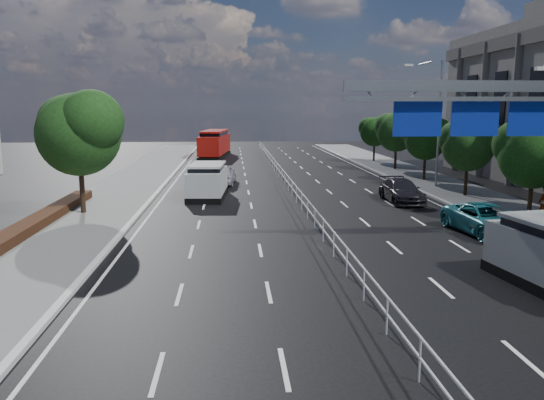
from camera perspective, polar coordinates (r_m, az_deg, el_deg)
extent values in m
plane|color=black|center=(12.98, 14.26, -16.74)|extent=(160.00, 160.00, 0.00)
cube|color=silver|center=(34.02, 2.30, 1.88)|extent=(0.05, 85.00, 0.05)
cube|color=silver|center=(34.09, 2.30, 1.13)|extent=(0.05, 85.00, 0.05)
cube|color=gray|center=(23.03, 20.46, 11.40)|extent=(10.20, 0.25, 0.45)
cube|color=gray|center=(23.01, 20.39, 10.16)|extent=(10.20, 0.18, 0.18)
cube|color=silver|center=(24.45, 27.12, 12.47)|extent=(0.60, 0.25, 0.15)
cube|color=#0E259A|center=(24.46, 26.12, 7.85)|extent=(2.00, 0.08, 1.40)
cube|color=white|center=(24.51, 26.07, 7.85)|extent=(1.80, 0.02, 1.20)
cube|color=#0E259A|center=(23.35, 20.99, 8.15)|extent=(2.00, 0.08, 1.40)
cube|color=white|center=(23.39, 20.93, 8.15)|extent=(1.80, 0.02, 1.20)
cube|color=#0E259A|center=(22.44, 15.37, 8.40)|extent=(2.00, 0.08, 1.40)
cube|color=white|center=(22.48, 15.33, 8.41)|extent=(1.80, 0.02, 1.20)
cylinder|color=gray|center=(39.80, 17.52, 7.66)|extent=(0.16, 0.16, 9.00)
cylinder|color=gray|center=(39.47, 16.18, 13.96)|extent=(0.10, 2.40, 0.10)
cube|color=silver|center=(39.06, 14.47, 13.86)|extent=(0.60, 0.25, 0.15)
cylinder|color=black|center=(30.34, -19.78, 1.74)|extent=(0.28, 0.28, 3.50)
sphere|color=#143310|center=(30.11, -20.07, 6.63)|extent=(4.40, 4.40, 4.40)
sphere|color=#143310|center=(29.22, -18.82, 7.99)|extent=(3.30, 3.30, 3.30)
sphere|color=#143310|center=(30.93, -21.19, 7.67)|extent=(3.08, 3.08, 3.08)
cylinder|color=black|center=(29.92, 26.04, 0.53)|extent=(0.22, 0.22, 2.80)
sphere|color=black|center=(29.69, 26.35, 4.48)|extent=(3.50, 3.50, 3.50)
sphere|color=black|center=(29.81, 24.89, 5.47)|extent=(2.45, 2.45, 2.45)
cylinder|color=black|center=(36.52, 20.15, 2.38)|extent=(0.22, 0.22, 2.70)
sphere|color=#143310|center=(36.33, 20.34, 5.51)|extent=(3.30, 3.30, 3.30)
sphere|color=#143310|center=(36.14, 21.67, 6.26)|extent=(2.48, 2.48, 2.47)
sphere|color=#143310|center=(36.52, 19.23, 6.27)|extent=(2.31, 2.31, 2.31)
cylinder|color=black|center=(43.41, 16.09, 3.68)|extent=(0.21, 0.21, 2.65)
sphere|color=black|center=(43.26, 16.21, 6.26)|extent=(3.20, 3.20, 3.20)
sphere|color=black|center=(43.01, 17.28, 6.89)|extent=(2.40, 2.40, 2.40)
sphere|color=black|center=(43.49, 15.32, 6.88)|extent=(2.24, 2.24, 2.24)
cylinder|color=black|center=(50.47, 13.15, 4.74)|extent=(0.23, 0.23, 2.85)
sphere|color=#143310|center=(50.33, 13.24, 7.13)|extent=(3.60, 3.60, 3.60)
sphere|color=#143310|center=(50.02, 14.25, 7.73)|extent=(2.70, 2.70, 2.70)
sphere|color=#143310|center=(50.64, 12.39, 7.70)|extent=(2.52, 2.52, 2.52)
cylinder|color=black|center=(57.65, 10.92, 5.31)|extent=(0.21, 0.21, 2.60)
sphere|color=black|center=(57.54, 10.98, 7.22)|extent=(3.10, 3.10, 3.10)
sphere|color=black|center=(57.23, 11.73, 7.70)|extent=(2.32, 2.33, 2.32)
sphere|color=black|center=(57.83, 10.35, 7.67)|extent=(2.17, 2.17, 2.17)
cube|color=black|center=(34.53, -6.93, 0.56)|extent=(2.57, 5.24, 0.36)
cube|color=silver|center=(34.40, -6.96, 2.00)|extent=(2.52, 5.14, 1.51)
cube|color=black|center=(34.30, -6.99, 3.25)|extent=(2.24, 3.73, 0.66)
cube|color=silver|center=(34.27, -7.00, 3.80)|extent=(2.35, 4.04, 0.13)
cylinder|color=black|center=(33.01, -8.83, 0.42)|extent=(0.37, 0.77, 0.75)
cylinder|color=black|center=(32.78, -5.70, 0.42)|extent=(0.37, 0.77, 0.75)
cylinder|color=black|center=(36.23, -8.06, 1.28)|extent=(0.37, 0.77, 0.75)
cylinder|color=black|center=(36.02, -5.20, 1.29)|extent=(0.37, 0.77, 0.75)
cube|color=black|center=(63.23, -6.16, 4.79)|extent=(3.68, 10.65, 0.31)
cube|color=#97100A|center=(63.13, -6.18, 6.00)|extent=(3.61, 10.45, 2.12)
cube|color=black|center=(63.07, -6.20, 6.96)|extent=(3.08, 7.58, 0.94)
cube|color=#97100A|center=(63.04, -6.21, 7.38)|extent=(3.25, 8.20, 0.19)
cylinder|color=black|center=(60.06, -7.61, 4.65)|extent=(0.35, 0.67, 0.64)
cylinder|color=black|center=(59.74, -5.67, 4.66)|extent=(0.35, 0.67, 0.64)
cylinder|color=black|center=(66.70, -6.61, 5.18)|extent=(0.35, 0.67, 0.64)
cylinder|color=black|center=(66.41, -4.86, 5.19)|extent=(0.35, 0.67, 0.64)
imported|color=#B0B1B7|center=(40.31, -5.31, 2.75)|extent=(2.22, 4.58, 1.51)
imported|color=black|center=(61.37, -6.47, 5.24)|extent=(1.84, 4.99, 1.63)
cylinder|color=black|center=(20.04, 23.51, -6.51)|extent=(0.42, 0.79, 0.75)
imported|color=#196571|center=(26.22, 22.05, -1.96)|extent=(2.81, 5.18, 1.38)
imported|color=black|center=(33.62, 13.75, 0.97)|extent=(1.96, 4.77, 1.38)
imported|color=gray|center=(28.56, 27.18, -0.53)|extent=(0.85, 0.75, 1.96)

